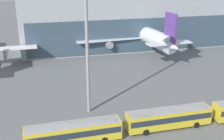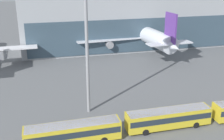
% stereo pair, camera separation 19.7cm
% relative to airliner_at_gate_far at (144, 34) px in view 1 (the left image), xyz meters
% --- Properties ---
extents(airliner_at_gate_far, '(41.83, 39.82, 13.42)m').
position_rel_airliner_at_gate_far_xyz_m(airliner_at_gate_far, '(0.00, 0.00, 0.00)').
color(airliner_at_gate_far, silver).
rests_on(airliner_at_gate_far, ground_plane).
extents(shuttle_bus_0, '(13.43, 2.68, 3.04)m').
position_rel_airliner_at_gate_far_xyz_m(shuttle_bus_0, '(-26.86, -43.62, -3.52)').
color(shuttle_bus_0, gold).
rests_on(shuttle_bus_0, ground_plane).
extents(shuttle_bus_1, '(13.42, 2.67, 3.04)m').
position_rel_airliner_at_gate_far_xyz_m(shuttle_bus_1, '(-12.15, -43.13, -3.52)').
color(shuttle_bus_1, gold).
rests_on(shuttle_bus_1, ground_plane).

